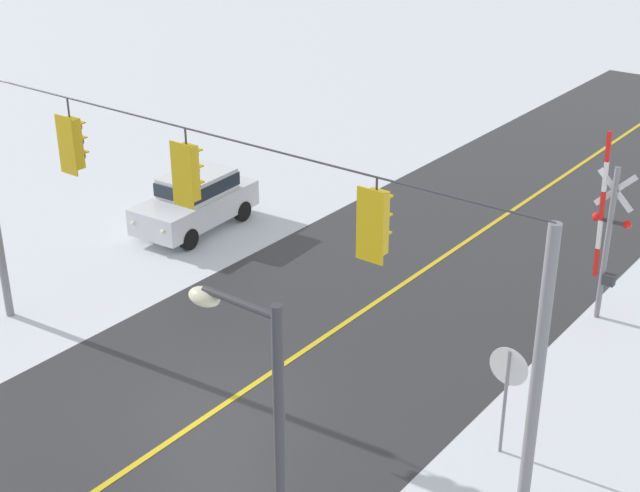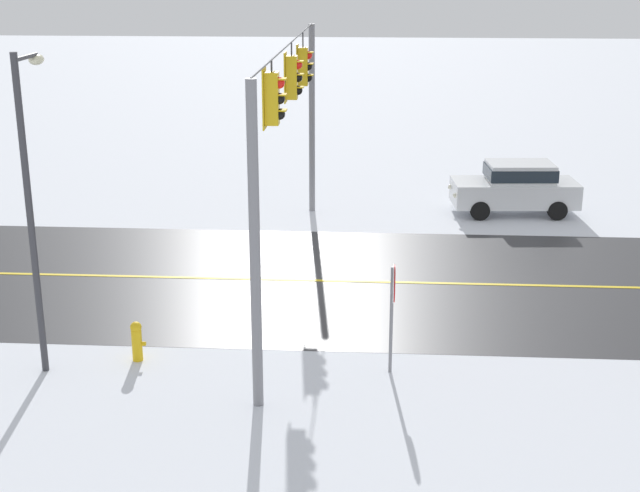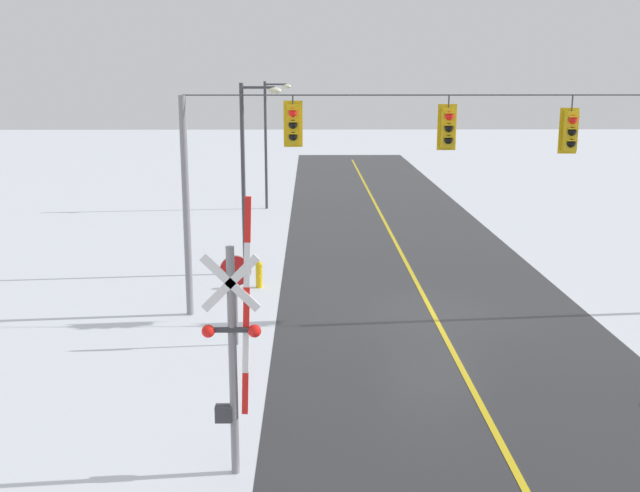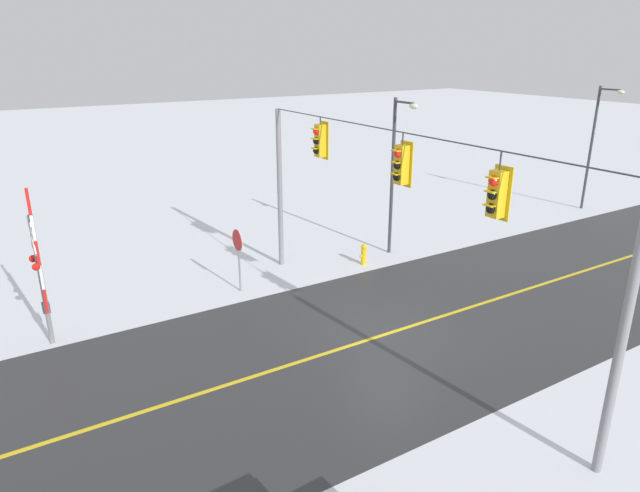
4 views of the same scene
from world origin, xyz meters
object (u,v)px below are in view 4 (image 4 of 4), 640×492
Objects in this scene: railroad_crossing at (39,272)px; streetlamp_far at (596,137)px; fire_hydrant at (364,254)px; stop_sign at (238,246)px; streetlamp_near at (396,163)px.

railroad_crossing is 27.03m from streetlamp_far.
streetlamp_far reaches higher than fire_hydrant.
fire_hydrant is at bearing -88.53° from streetlamp_far.
streetlamp_far is at bearing 91.47° from fire_hydrant.
railroad_crossing is at bearing -84.61° from stop_sign.
railroad_crossing is 5.47× the size of fire_hydrant.
streetlamp_near is 13.41m from streetlamp_far.
fire_hydrant is (0.39, -15.21, -3.45)m from streetlamp_far.
streetlamp_near and streetlamp_far have the same top height.
streetlamp_far is (-0.78, 26.97, 1.62)m from railroad_crossing.
stop_sign is 0.36× the size of streetlamp_near.
fire_hydrant is at bearing 87.71° from stop_sign.
streetlamp_far reaches higher than stop_sign.
streetlamp_far is 15.60m from fire_hydrant.
streetlamp_near is at bearing 91.40° from stop_sign.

